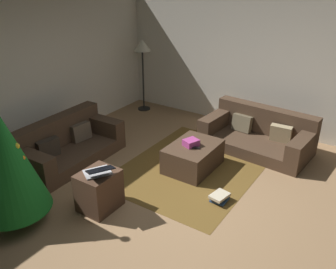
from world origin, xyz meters
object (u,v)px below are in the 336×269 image
gift_box (191,143)px  laptop (98,171)px  side_table (99,191)px  christmas_tree (5,160)px  corner_lamp (142,51)px  couch_right (259,134)px  tv_remote (195,148)px  ottoman (193,157)px  book_stack (219,197)px  couch_left (67,145)px

gift_box → laptop: laptop is taller
side_table → laptop: size_ratio=1.05×
christmas_tree → laptop: bearing=-44.7°
gift_box → corner_lamp: size_ratio=0.14×
couch_right → christmas_tree: (-3.71, 1.84, 0.65)m
tv_remote → gift_box: bearing=45.2°
couch_right → ottoman: (-1.29, 0.61, -0.05)m
tv_remote → side_table: bearing=140.8°
ottoman → gift_box: (-0.04, 0.02, 0.26)m
book_stack → laptop: bearing=131.0°
ottoman → gift_box: 0.26m
gift_box → tv_remote: (-0.05, -0.10, -0.04)m
couch_right → corner_lamp: 3.09m
laptop → couch_left: bearing=63.7°
laptop → corner_lamp: size_ratio=0.33×
couch_left → book_stack: couch_left is taller
couch_left → couch_right: (2.23, -2.52, -0.02)m
christmas_tree → laptop: (0.77, -0.76, -0.30)m
side_table → book_stack: side_table is taller
couch_left → ottoman: size_ratio=1.97×
corner_lamp → book_stack: bearing=-126.7°
ottoman → tv_remote: bearing=-138.9°
couch_right → side_table: size_ratio=3.52×
couch_left → christmas_tree: size_ratio=1.08×
ottoman → tv_remote: tv_remote is taller
corner_lamp → couch_left: bearing=-172.3°
gift_box → christmas_tree: size_ratio=0.13×
couch_left → laptop: size_ratio=3.50×
laptop → side_table: bearing=60.0°
gift_box → couch_right: bearing=-25.8°
book_stack → corner_lamp: (2.25, 3.03, 1.28)m
book_stack → ottoman: bearing=52.8°
tv_remote → corner_lamp: 3.05m
couch_right → book_stack: size_ratio=6.29×
couch_right → christmas_tree: 4.19m
couch_left → christmas_tree: (-1.48, -0.68, 0.63)m
couch_right → corner_lamp: size_ratio=1.22×
ottoman → couch_left: bearing=116.4°
corner_lamp → gift_box: bearing=-127.3°
couch_left → tv_remote: bearing=112.1°
couch_right → side_table: bearing=73.2°
tv_remote → laptop: (-1.57, 0.53, 0.18)m
ottoman → corner_lamp: (1.67, 2.26, 1.14)m
christmas_tree → corner_lamp: christmas_tree is taller
laptop → christmas_tree: bearing=135.3°
tv_remote → christmas_tree: (-2.34, 1.30, 0.48)m
tv_remote → corner_lamp: corner_lamp is taller
couch_left → laptop: laptop is taller
christmas_tree → side_table: bearing=-41.5°
ottoman → tv_remote: 0.24m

